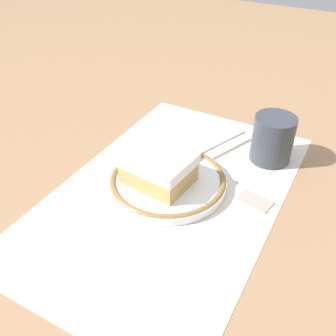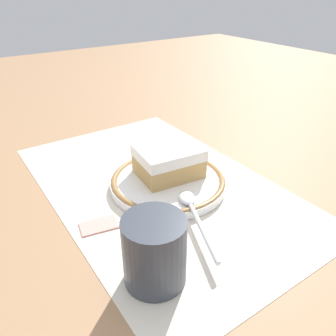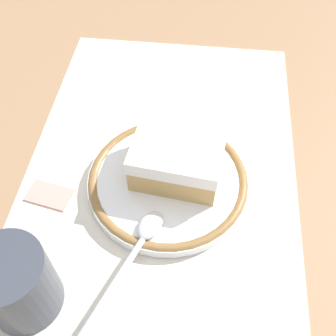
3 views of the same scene
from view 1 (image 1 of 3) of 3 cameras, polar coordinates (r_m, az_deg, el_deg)
name	(u,v)px [view 1 (image 1 of 3)]	position (r m, az deg, el deg)	size (l,w,h in m)	color
ground_plane	(170,192)	(0.59, 0.36, -3.61)	(2.40, 2.40, 0.00)	#9E7551
placemat	(170,192)	(0.59, 0.36, -3.55)	(0.51, 0.32, 0.00)	beige
plate	(168,181)	(0.60, 0.00, -1.91)	(0.18, 0.18, 0.02)	white
cake_slice	(159,168)	(0.58, -1.34, 0.06)	(0.09, 0.11, 0.05)	tan
spoon	(204,151)	(0.65, 5.39, 2.52)	(0.14, 0.07, 0.01)	silver
cup	(272,141)	(0.67, 15.27, 3.85)	(0.07, 0.07, 0.08)	#383D47
sugar_packet	(255,199)	(0.59, 12.87, -4.59)	(0.05, 0.03, 0.01)	#E5998C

